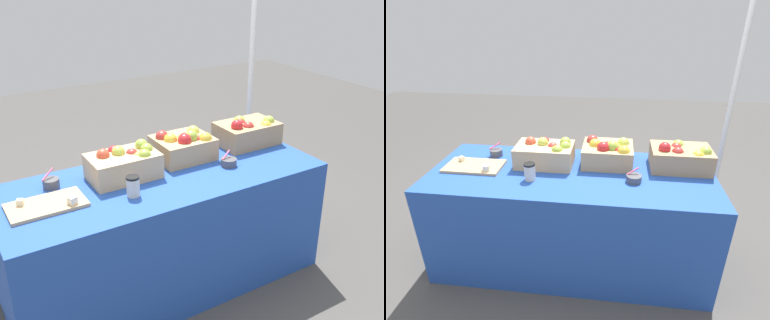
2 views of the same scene
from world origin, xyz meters
The scene contains 10 objects.
ground_plane centered at (0.00, 0.00, 0.00)m, with size 10.00×10.00×0.00m, color #474442.
table centered at (0.00, 0.00, 0.37)m, with size 1.90×0.76×0.74m, color #234CAD.
apple_crate_left centered at (0.73, 0.15, 0.82)m, with size 0.40×0.27×0.20m.
apple_crate_middle centered at (0.24, 0.16, 0.83)m, with size 0.34×0.30×0.19m.
apple_crate_right centered at (-0.19, 0.10, 0.83)m, with size 0.39×0.25×0.19m.
cutting_board_front centered at (-0.67, -0.02, 0.75)m, with size 0.39×0.22×0.06m.
sample_bowl_near centered at (0.41, -0.08, 0.76)m, with size 0.10×0.10×0.09m.
sample_bowl_mid centered at (-0.59, 0.19, 0.77)m, with size 0.10×0.09×0.10m.
coffee_cup centered at (-0.24, -0.14, 0.80)m, with size 0.07×0.07×0.11m.
tent_pole centered at (1.18, 0.71, 1.11)m, with size 0.04×0.04×2.22m, color white.
Camera 2 is at (0.28, -1.83, 1.70)m, focal length 29.04 mm.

